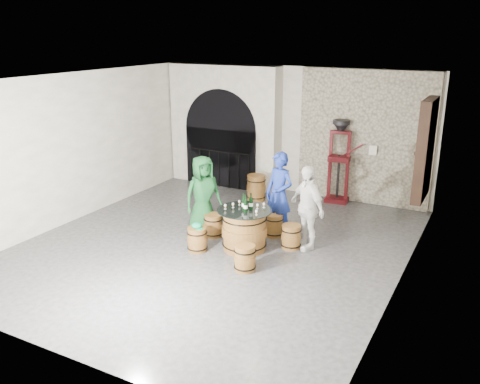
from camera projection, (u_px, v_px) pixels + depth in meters
The scene contains 31 objects.
ground at pixel (216, 245), 10.00m from camera, with size 8.00×8.00×0.00m, color #2C2C2F.
wall_back at pixel (295, 131), 12.88m from camera, with size 8.00×8.00×0.00m, color silver.
wall_front at pixel (46, 242), 6.14m from camera, with size 8.00×8.00×0.00m, color silver.
wall_left at pixel (76, 147), 11.07m from camera, with size 8.00×8.00×0.00m, color silver.
wall_right at pixel (407, 193), 7.95m from camera, with size 8.00×8.00×0.00m, color silver.
ceiling at pixel (213, 80), 9.02m from camera, with size 8.00×8.00×0.00m, color beige.
stone_facing_panel at pixel (364, 138), 12.03m from camera, with size 3.20×0.12×3.18m, color tan.
arched_opening at pixel (225, 127), 13.51m from camera, with size 3.10×0.60×3.19m.
shuttered_window at pixel (425, 150), 9.97m from camera, with size 0.23×1.10×2.00m.
barrel_table at pixel (244, 230), 9.69m from camera, with size 1.05×1.05×0.81m.
barrel_stool_left at pixel (213, 225), 10.37m from camera, with size 0.40×0.40×0.47m.
barrel_stool_far at pixel (274, 225), 10.38m from camera, with size 0.40×0.40×0.47m.
barrel_stool_right at pixel (291, 237), 9.80m from camera, with size 0.40×0.40×0.47m.
barrel_stool_near_right at pixel (245, 258), 8.88m from camera, with size 0.40×0.40×0.47m.
barrel_stool_near_left at pixel (197, 239), 9.67m from camera, with size 0.40×0.40×0.47m.
green_cap at pixel (197, 226), 9.59m from camera, with size 0.24×0.20×0.11m.
person_green at pixel (203, 195), 10.40m from camera, with size 0.80×0.52×1.64m, color #13441E.
person_blue at pixel (279, 194), 10.29m from camera, with size 0.63×0.41×1.73m, color navy.
person_white at pixel (307, 208), 9.64m from camera, with size 0.97×0.40×1.65m, color white.
wine_bottle_left at pixel (244, 203), 9.53m from camera, with size 0.08×0.08×0.32m.
wine_bottle_center at pixel (246, 205), 9.42m from camera, with size 0.08×0.08×0.32m.
wine_bottle_right at pixel (251, 203), 9.54m from camera, with size 0.08×0.08×0.32m.
tasting_glass_a at pixel (225, 207), 9.58m from camera, with size 0.05×0.05×0.10m, color #B87523, non-canonical shape.
tasting_glass_b at pixel (257, 206), 9.60m from camera, with size 0.05×0.05×0.10m, color #B87523, non-canonical shape.
tasting_glass_c at pixel (239, 203), 9.80m from camera, with size 0.05×0.05×0.10m, color #B87523, non-canonical shape.
tasting_glass_d at pixel (264, 205), 9.66m from camera, with size 0.05×0.05×0.10m, color #B87523, non-canonical shape.
tasting_glass_e at pixel (256, 213), 9.28m from camera, with size 0.05×0.05×0.10m, color #B87523, non-canonical shape.
tasting_glass_f at pixel (233, 205), 9.66m from camera, with size 0.05×0.05×0.10m, color #B87523, non-canonical shape.
side_barrel at pixel (256, 188), 12.55m from camera, with size 0.48×0.48×0.64m.
corking_press at pixel (339, 155), 12.18m from camera, with size 0.85×0.50×2.02m.
control_box at pixel (373, 150), 11.92m from camera, with size 0.18×0.10×0.22m, color silver.
Camera 1 is at (4.72, -7.91, 4.05)m, focal length 38.00 mm.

